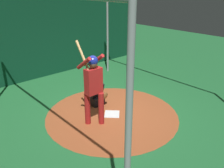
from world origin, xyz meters
TOP-DOWN VIEW (x-y plane):
  - ground_plane at (0.00, 0.00)m, footprint 26.43×26.43m
  - dirt_circle at (0.00, 0.00)m, footprint 3.76×3.76m
  - home_plate at (0.00, 0.00)m, footprint 0.59×0.59m
  - batter at (0.03, -0.66)m, footprint 0.68×0.49m
  - catcher at (-0.77, 0.07)m, footprint 0.58×0.40m
  - back_wall at (-4.22, 0.00)m, footprint 0.22×10.43m
  - cage_frame at (0.00, 0.00)m, footprint 5.94×4.85m

SIDE VIEW (x-z plane):
  - ground_plane at x=0.00m, z-range 0.00..0.00m
  - dirt_circle at x=0.00m, z-range 0.00..0.01m
  - home_plate at x=0.00m, z-range 0.01..0.02m
  - catcher at x=-0.77m, z-range -0.10..0.81m
  - batter at x=0.03m, z-range 0.06..2.26m
  - back_wall at x=-4.22m, z-range 0.01..3.43m
  - cage_frame at x=0.00m, z-range 0.65..4.02m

